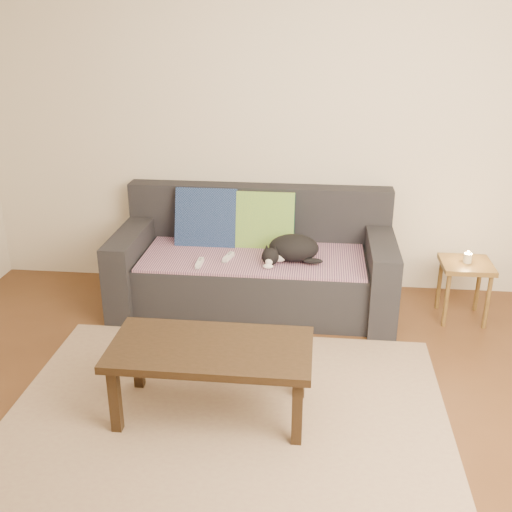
# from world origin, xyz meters

# --- Properties ---
(ground) EXTENTS (4.50, 4.50, 0.00)m
(ground) POSITION_xyz_m (0.00, 0.00, 0.00)
(ground) COLOR brown
(ground) RESTS_ON ground
(back_wall) EXTENTS (4.50, 0.04, 2.60)m
(back_wall) POSITION_xyz_m (0.00, 2.00, 1.30)
(back_wall) COLOR beige
(back_wall) RESTS_ON ground
(sofa) EXTENTS (2.10, 0.94, 0.87)m
(sofa) POSITION_xyz_m (0.00, 1.57, 0.31)
(sofa) COLOR #232328
(sofa) RESTS_ON ground
(throw_blanket) EXTENTS (1.66, 0.74, 0.02)m
(throw_blanket) POSITION_xyz_m (0.00, 1.48, 0.43)
(throw_blanket) COLOR #3F2A4F
(throw_blanket) RESTS_ON sofa
(cushion_navy) EXTENTS (0.48, 0.26, 0.49)m
(cushion_navy) POSITION_xyz_m (-0.40, 1.74, 0.63)
(cushion_navy) COLOR #0F2042
(cushion_navy) RESTS_ON throw_blanket
(cushion_green) EXTENTS (0.45, 0.23, 0.47)m
(cushion_green) POSITION_xyz_m (0.06, 1.74, 0.63)
(cushion_green) COLOR #0D5347
(cushion_green) RESTS_ON throw_blanket
(cat) EXTENTS (0.44, 0.33, 0.19)m
(cat) POSITION_xyz_m (0.29, 1.41, 0.53)
(cat) COLOR black
(cat) RESTS_ON throw_blanket
(wii_remote_a) EXTENTS (0.04, 0.15, 0.03)m
(wii_remote_a) POSITION_xyz_m (-0.37, 1.26, 0.46)
(wii_remote_a) COLOR white
(wii_remote_a) RESTS_ON throw_blanket
(wii_remote_b) EXTENTS (0.07, 0.15, 0.03)m
(wii_remote_b) POSITION_xyz_m (-0.18, 1.39, 0.46)
(wii_remote_b) COLOR white
(wii_remote_b) RESTS_ON throw_blanket
(side_table) EXTENTS (0.36, 0.36, 0.45)m
(side_table) POSITION_xyz_m (1.56, 1.49, 0.37)
(side_table) COLOR brown
(side_table) RESTS_ON ground
(candle) EXTENTS (0.06, 0.06, 0.09)m
(candle) POSITION_xyz_m (1.56, 1.49, 0.49)
(candle) COLOR beige
(candle) RESTS_ON side_table
(rug) EXTENTS (2.50, 1.80, 0.01)m
(rug) POSITION_xyz_m (0.00, 0.15, 0.01)
(rug) COLOR tan
(rug) RESTS_ON ground
(coffee_table) EXTENTS (1.11, 0.56, 0.44)m
(coffee_table) POSITION_xyz_m (-0.08, 0.13, 0.39)
(coffee_table) COLOR #302012
(coffee_table) RESTS_ON rug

